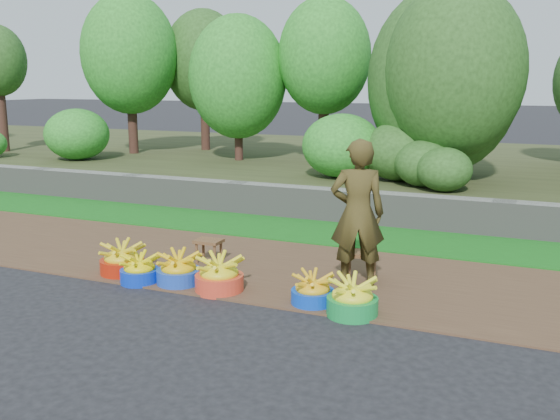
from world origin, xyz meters
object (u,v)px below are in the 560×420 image
at_px(basin_e, 313,291).
at_px(stool_right, 361,257).
at_px(basin_a, 122,260).
at_px(basin_b, 140,270).
at_px(vendor_woman, 358,214).
at_px(basin_d, 219,276).
at_px(basin_c, 179,270).
at_px(basin_f, 352,299).
at_px(stool_left, 209,244).

relative_size(basin_e, stool_right, 0.99).
relative_size(basin_a, basin_e, 1.16).
xyz_separation_m(basin_b, vendor_woman, (2.35, 0.83, 0.70)).
bearing_deg(basin_d, basin_c, 176.89).
xyz_separation_m(basin_f, stool_left, (-2.21, 1.01, 0.08)).
xyz_separation_m(basin_b, stool_right, (2.33, 1.09, 0.13)).
height_order(basin_c, basin_d, basin_d).
bearing_deg(basin_f, vendor_woman, 104.10).
bearing_deg(stool_right, basin_a, -161.42).
bearing_deg(basin_a, basin_e, -1.78).
height_order(basin_d, basin_f, basin_d).
height_order(basin_a, basin_f, basin_a).
relative_size(basin_b, basin_d, 0.83).
bearing_deg(stool_right, basin_b, -155.03).
height_order(basin_a, stool_right, basin_a).
height_order(basin_e, vendor_woman, vendor_woman).
bearing_deg(basin_f, stool_left, 155.34).
height_order(basin_b, vendor_woman, vendor_woman).
bearing_deg(basin_d, stool_left, 125.57).
bearing_deg(basin_a, basin_c, -3.97).
relative_size(basin_a, stool_left, 1.54).
height_order(basin_b, stool_right, stool_right).
distance_m(basin_b, vendor_woman, 2.59).
height_order(basin_c, stool_left, basin_c).
bearing_deg(basin_e, basin_c, 179.34).
relative_size(stool_right, vendor_woman, 0.27).
xyz_separation_m(stool_left, vendor_woman, (1.99, -0.16, 0.60)).
bearing_deg(stool_left, basin_c, -83.42).
distance_m(basin_d, basin_f, 1.57).
distance_m(basin_c, basin_e, 1.64).
relative_size(basin_a, vendor_woman, 0.32).
bearing_deg(basin_e, vendor_woman, 71.25).
bearing_deg(basin_d, basin_b, -175.04).
bearing_deg(basin_b, basin_d, 4.96).
height_order(basin_e, stool_left, basin_e).
xyz_separation_m(basin_f, stool_right, (-0.23, 1.11, 0.11)).
xyz_separation_m(basin_d, vendor_woman, (1.35, 0.75, 0.67)).
distance_m(basin_b, basin_c, 0.47).
height_order(basin_b, basin_d, basin_d).
bearing_deg(stool_left, stool_right, 2.77).
distance_m(basin_e, stool_left, 1.96).
distance_m(basin_b, basin_e, 2.10).
relative_size(basin_f, vendor_woman, 0.31).
bearing_deg(basin_c, basin_d, -3.11).
distance_m(basin_f, stool_left, 2.43).
distance_m(basin_b, stool_left, 1.06).
distance_m(basin_c, stool_right, 2.11).
height_order(basin_d, stool_left, basin_d).
xyz_separation_m(basin_c, basin_f, (2.11, -0.14, 0.00)).
xyz_separation_m(basin_c, stool_left, (-0.10, 0.87, 0.09)).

